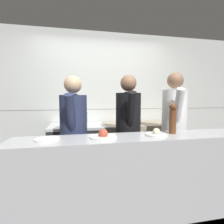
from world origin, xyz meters
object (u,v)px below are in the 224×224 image
at_px(oven_range, 78,152).
at_px(stock_pot, 79,118).
at_px(plated_dish_appetiser, 103,136).
at_px(plated_dish_dessert, 156,134).
at_px(pepper_mill, 173,118).
at_px(chef_line, 174,125).
at_px(chef_head_cook, 74,134).
at_px(chef_sous, 128,129).
at_px(plated_dish_main, 47,139).
at_px(mixing_bowl_steel, 137,120).

height_order(oven_range, stock_pot, stock_pot).
bearing_deg(plated_dish_appetiser, plated_dish_dessert, -0.30).
xyz_separation_m(pepper_mill, chef_line, (0.35, 0.54, -0.18)).
height_order(chef_head_cook, chef_sous, chef_sous).
distance_m(oven_range, plated_dish_main, 1.37).
height_order(stock_pot, chef_sous, chef_sous).
relative_size(mixing_bowl_steel, plated_dish_dessert, 0.89).
relative_size(chef_head_cook, chef_sous, 0.98).
distance_m(stock_pot, plated_dish_appetiser, 1.23).
distance_m(stock_pot, chef_line, 1.49).
xyz_separation_m(plated_dish_dessert, chef_sous, (-0.13, 0.60, -0.05)).
height_order(stock_pot, plated_dish_appetiser, stock_pot).
height_order(stock_pot, plated_dish_main, stock_pot).
xyz_separation_m(plated_dish_main, chef_sous, (0.97, 0.59, -0.04)).
xyz_separation_m(stock_pot, mixing_bowl_steel, (1.04, 0.06, -0.07)).
relative_size(chef_sous, chef_line, 0.97).
bearing_deg(plated_dish_appetiser, pepper_mill, 4.06).
height_order(plated_dish_dessert, pepper_mill, pepper_mill).
height_order(pepper_mill, chef_head_cook, chef_head_cook).
bearing_deg(chef_head_cook, plated_dish_main, -107.72).
xyz_separation_m(plated_dish_appetiser, plated_dish_dessert, (0.57, -0.00, -0.00)).
relative_size(stock_pot, chef_sous, 0.18).
relative_size(stock_pot, plated_dish_main, 1.33).
bearing_deg(chef_sous, plated_dish_appetiser, -118.31).
bearing_deg(mixing_bowl_steel, chef_sous, -119.31).
bearing_deg(stock_pot, plated_dish_appetiser, -79.72).
relative_size(oven_range, stock_pot, 2.99).
bearing_deg(plated_dish_dessert, mixing_bowl_steel, 79.05).
height_order(chef_sous, chef_line, chef_line).
xyz_separation_m(stock_pot, chef_line, (1.36, -0.61, -0.07)).
distance_m(plated_dish_appetiser, chef_head_cook, 0.60).
bearing_deg(plated_dish_dessert, chef_line, 46.55).
relative_size(mixing_bowl_steel, chef_sous, 0.12).
xyz_separation_m(pepper_mill, chef_sous, (-0.35, 0.54, -0.21)).
bearing_deg(chef_head_cook, pepper_mill, -15.25).
distance_m(mixing_bowl_steel, chef_head_cook, 1.34).
relative_size(plated_dish_appetiser, plated_dish_dessert, 1.19).
distance_m(plated_dish_main, chef_sous, 1.13).
distance_m(stock_pot, mixing_bowl_steel, 1.04).
distance_m(plated_dish_main, plated_dish_appetiser, 0.53).
bearing_deg(pepper_mill, plated_dish_appetiser, -175.94).
relative_size(plated_dish_main, plated_dish_appetiser, 0.84).
bearing_deg(plated_dish_main, stock_pot, 75.43).
height_order(plated_dish_main, chef_sous, chef_sous).
distance_m(mixing_bowl_steel, plated_dish_main, 1.84).
distance_m(oven_range, chef_sous, 1.06).
bearing_deg(chef_line, plated_dish_appetiser, -133.59).
xyz_separation_m(chef_head_cook, chef_line, (1.44, 0.09, 0.05)).
xyz_separation_m(oven_range, mixing_bowl_steel, (1.06, 0.02, 0.50)).
bearing_deg(chef_sous, pepper_mill, -48.33).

